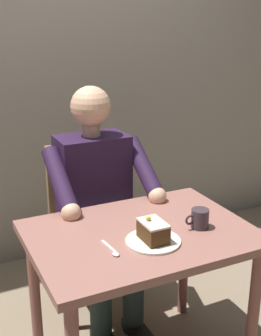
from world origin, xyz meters
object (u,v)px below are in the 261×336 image
at_px(dining_table, 141,252).
at_px(seated_person, 99,204).
at_px(chair, 88,217).
at_px(dessert_spoon, 112,250).
at_px(coffee_cup, 200,218).
at_px(cake_slice, 153,231).

relative_size(dining_table, seated_person, 0.75).
relative_size(dining_table, chair, 1.03).
bearing_deg(seated_person, chair, -90.00).
xyz_separation_m(dining_table, chair, (0.00, -0.65, -0.11)).
height_order(dining_table, chair, chair).
height_order(chair, dessert_spoon, chair).
bearing_deg(chair, seated_person, 90.00).
distance_m(chair, seated_person, 0.23).
bearing_deg(dessert_spoon, seated_person, -106.79).
xyz_separation_m(chair, dessert_spoon, (0.18, 0.75, 0.21)).
bearing_deg(dessert_spoon, coffee_cup, -176.29).
relative_size(cake_slice, coffee_cup, 1.18).
xyz_separation_m(coffee_cup, dessert_spoon, (0.42, 0.03, -0.04)).
relative_size(seated_person, coffee_cup, 11.20).
height_order(chair, coffee_cup, chair).
relative_size(dining_table, cake_slice, 7.12).
height_order(seated_person, cake_slice, seated_person).
height_order(dining_table, coffee_cup, coffee_cup).
xyz_separation_m(seated_person, coffee_cup, (-0.24, 0.55, 0.10)).
distance_m(cake_slice, coffee_cup, 0.24).
bearing_deg(coffee_cup, dessert_spoon, 3.71).
bearing_deg(seated_person, dessert_spoon, 73.21).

